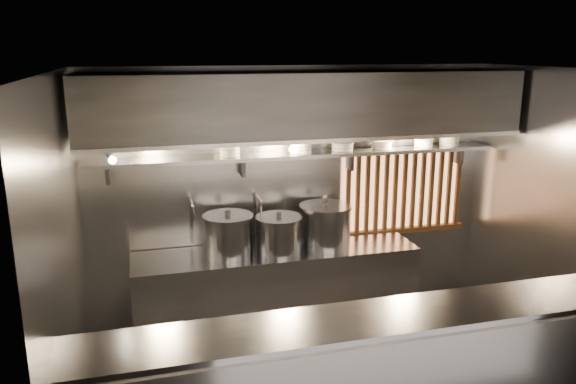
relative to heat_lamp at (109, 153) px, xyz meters
name	(u,v)px	position (x,y,z in m)	size (l,w,h in m)	color
floor	(338,381)	(1.90, -0.85, -2.07)	(4.50, 4.50, 0.00)	black
ceiling	(346,70)	(1.90, -0.85, 0.73)	(4.50, 4.50, 0.00)	black
wall_back	(295,194)	(1.90, 0.65, -0.67)	(4.50, 4.50, 0.00)	gray
wall_left	(63,262)	(-0.35, -0.85, -0.67)	(3.00, 3.00, 0.00)	gray
wall_right	(562,217)	(4.15, -0.85, -0.67)	(3.00, 3.00, 0.00)	gray
cooking_bench	(277,290)	(1.60, 0.28, -1.62)	(3.00, 0.70, 0.90)	#9A9A9F
bowl_shelf	(299,155)	(1.90, 0.47, -0.19)	(4.40, 0.34, 0.04)	#9A9A9F
exhaust_hood	(306,105)	(1.90, 0.25, 0.36)	(4.40, 0.81, 0.65)	#2D2D30
wood_screen	(403,190)	(3.20, 0.60, -0.69)	(1.56, 0.09, 1.04)	#FFB172
faucet_left	(192,213)	(0.75, 0.52, -0.76)	(0.04, 0.30, 0.50)	silver
faucet_right	(258,209)	(1.45, 0.52, -0.76)	(0.04, 0.30, 0.50)	silver
heat_lamp	(109,153)	(0.00, 0.00, 0.00)	(0.25, 0.35, 0.20)	#9A9A9F
pendant_bulb	(293,149)	(1.80, 0.35, -0.11)	(0.09, 0.09, 0.19)	#2D2D30
stock_pot_left	(279,234)	(1.61, 0.23, -0.97)	(0.61, 0.61, 0.43)	#9A9A9F
stock_pot_mid	(325,225)	(2.15, 0.33, -0.94)	(0.58, 0.58, 0.48)	#9A9A9F
stock_pot_right	(228,235)	(1.09, 0.31, -0.95)	(0.67, 0.67, 0.46)	#9A9A9F
bowl_stack_0	(230,148)	(1.15, 0.47, -0.08)	(0.22, 0.22, 0.17)	white
bowl_stack_1	(301,147)	(1.91, 0.47, -0.10)	(0.24, 0.24, 0.13)	white
bowl_stack_2	(342,146)	(2.38, 0.47, -0.12)	(0.25, 0.25, 0.09)	white
bowl_stack_3	(382,145)	(2.84, 0.47, -0.12)	(0.23, 0.23, 0.09)	white
bowl_stack_4	(424,143)	(3.35, 0.47, -0.12)	(0.22, 0.22, 0.09)	white
bowl_stack_5	(449,138)	(3.67, 0.47, -0.08)	(0.24, 0.24, 0.17)	white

